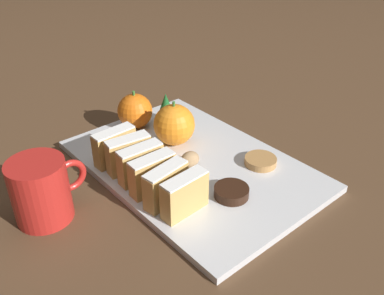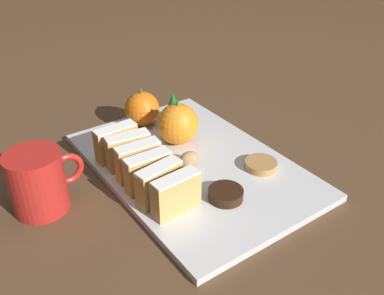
{
  "view_description": "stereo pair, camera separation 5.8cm",
  "coord_description": "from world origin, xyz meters",
  "px_view_note": "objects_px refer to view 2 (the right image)",
  "views": [
    {
      "loc": [
        -0.4,
        -0.46,
        0.42
      ],
      "look_at": [
        0.0,
        0.0,
        0.04
      ],
      "focal_mm": 40.0,
      "sensor_mm": 36.0,
      "label": 1
    },
    {
      "loc": [
        -0.35,
        -0.5,
        0.42
      ],
      "look_at": [
        0.0,
        0.0,
        0.04
      ],
      "focal_mm": 40.0,
      "sensor_mm": 36.0,
      "label": 2
    }
  ],
  "objects_px": {
    "orange_far": "(140,109)",
    "walnut": "(189,159)",
    "orange_near": "(178,124)",
    "coffee_mug": "(38,182)",
    "chocolate_cookie": "(226,194)"
  },
  "relations": [
    {
      "from": "walnut",
      "to": "orange_far",
      "type": "bearing_deg",
      "value": 87.81
    },
    {
      "from": "orange_far",
      "to": "walnut",
      "type": "height_order",
      "value": "orange_far"
    },
    {
      "from": "orange_far",
      "to": "coffee_mug",
      "type": "relative_size",
      "value": 0.66
    },
    {
      "from": "orange_near",
      "to": "coffee_mug",
      "type": "distance_m",
      "value": 0.26
    },
    {
      "from": "orange_near",
      "to": "walnut",
      "type": "relative_size",
      "value": 2.48
    },
    {
      "from": "chocolate_cookie",
      "to": "orange_near",
      "type": "bearing_deg",
      "value": 79.46
    },
    {
      "from": "walnut",
      "to": "chocolate_cookie",
      "type": "height_order",
      "value": "walnut"
    },
    {
      "from": "orange_far",
      "to": "chocolate_cookie",
      "type": "bearing_deg",
      "value": -92.33
    },
    {
      "from": "orange_near",
      "to": "walnut",
      "type": "bearing_deg",
      "value": -110.5
    },
    {
      "from": "orange_far",
      "to": "coffee_mug",
      "type": "height_order",
      "value": "coffee_mug"
    },
    {
      "from": "orange_far",
      "to": "chocolate_cookie",
      "type": "height_order",
      "value": "orange_far"
    },
    {
      "from": "walnut",
      "to": "chocolate_cookie",
      "type": "distance_m",
      "value": 0.1
    },
    {
      "from": "walnut",
      "to": "coffee_mug",
      "type": "distance_m",
      "value": 0.24
    },
    {
      "from": "orange_near",
      "to": "orange_far",
      "type": "height_order",
      "value": "orange_near"
    },
    {
      "from": "orange_far",
      "to": "orange_near",
      "type": "bearing_deg",
      "value": -77.27
    }
  ]
}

